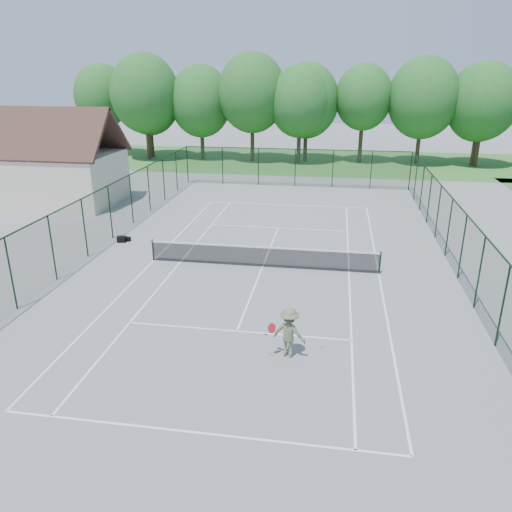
# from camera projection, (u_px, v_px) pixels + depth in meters

# --- Properties ---
(ground) EXTENTS (140.00, 140.00, 0.00)m
(ground) POSITION_uv_depth(u_px,v_px,m) (263.00, 267.00, 24.08)
(ground) COLOR gray
(ground) RESTS_ON ground
(grass_far) EXTENTS (80.00, 16.00, 0.01)m
(grass_far) POSITION_uv_depth(u_px,v_px,m) (305.00, 161.00, 51.81)
(grass_far) COLOR #3D7C30
(grass_far) RESTS_ON ground
(court_lines) EXTENTS (11.05, 23.85, 0.01)m
(court_lines) POSITION_uv_depth(u_px,v_px,m) (263.00, 267.00, 24.08)
(court_lines) COLOR white
(court_lines) RESTS_ON ground
(tennis_net) EXTENTS (11.08, 0.08, 1.10)m
(tennis_net) POSITION_uv_depth(u_px,v_px,m) (263.00, 256.00, 23.88)
(tennis_net) COLOR black
(tennis_net) RESTS_ON ground
(fence_enclosure) EXTENTS (18.05, 36.05, 3.02)m
(fence_enclosure) POSITION_uv_depth(u_px,v_px,m) (263.00, 236.00, 23.53)
(fence_enclosure) COLOR #1A371F
(fence_enclosure) RESTS_ON ground
(utility_building) EXTENTS (8.60, 6.27, 6.63)m
(utility_building) POSITION_uv_depth(u_px,v_px,m) (56.00, 159.00, 34.60)
(utility_building) COLOR beige
(utility_building) RESTS_ON ground
(tree_line_far) EXTENTS (39.40, 6.40, 9.70)m
(tree_line_far) POSITION_uv_depth(u_px,v_px,m) (307.00, 101.00, 49.71)
(tree_line_far) COLOR #41301F
(tree_line_far) RESTS_ON ground
(sports_bag_a) EXTENTS (0.49, 0.36, 0.36)m
(sports_bag_a) POSITION_uv_depth(u_px,v_px,m) (121.00, 239.00, 27.43)
(sports_bag_a) COLOR black
(sports_bag_a) RESTS_ON ground
(sports_bag_b) EXTENTS (0.37, 0.29, 0.25)m
(sports_bag_b) POSITION_uv_depth(u_px,v_px,m) (128.00, 239.00, 27.64)
(sports_bag_b) COLOR black
(sports_bag_b) RESTS_ON ground
(tennis_player) EXTENTS (1.87, 0.95, 1.73)m
(tennis_player) POSITION_uv_depth(u_px,v_px,m) (289.00, 332.00, 16.33)
(tennis_player) COLOR #63694B
(tennis_player) RESTS_ON ground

